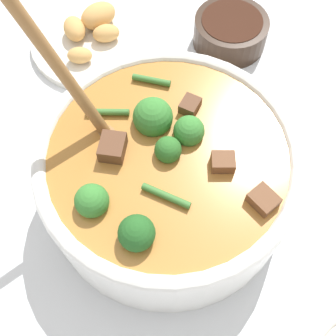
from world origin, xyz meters
TOP-DOWN VIEW (x-y plane):
  - ground_plane at (0.00, 0.00)m, footprint 4.00×4.00m
  - stew_bowl at (-0.00, -0.00)m, footprint 0.28×0.28m
  - condiment_bowl at (-0.05, 0.26)m, footprint 0.11×0.11m
  - food_plate at (-0.22, 0.16)m, footprint 0.19×0.19m

SIDE VIEW (x-z plane):
  - ground_plane at x=0.00m, z-range 0.00..0.00m
  - food_plate at x=-0.22m, z-range -0.01..0.03m
  - condiment_bowl at x=-0.05m, z-range 0.00..0.05m
  - stew_bowl at x=0.00m, z-range -0.07..0.20m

